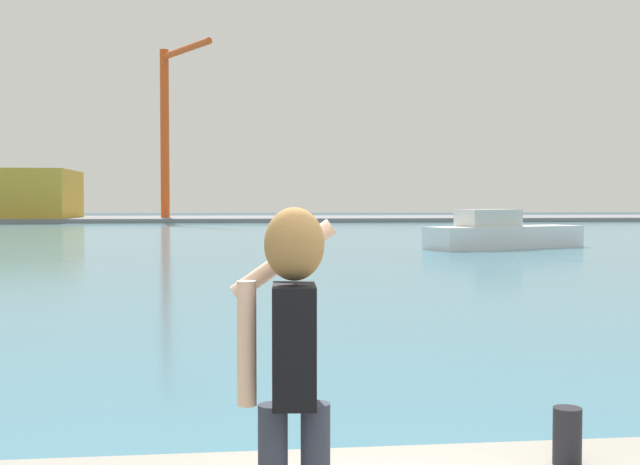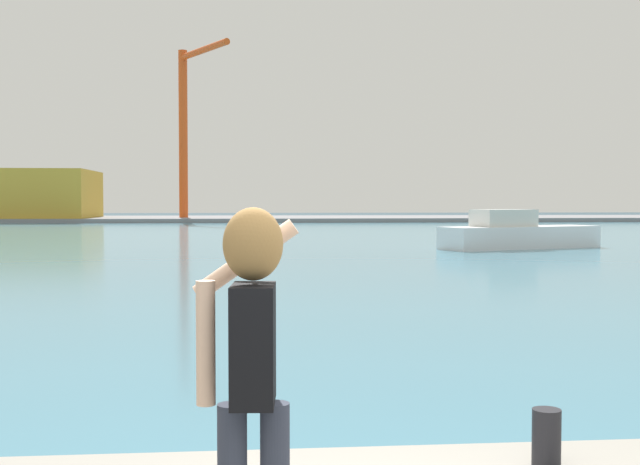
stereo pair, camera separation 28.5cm
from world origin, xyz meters
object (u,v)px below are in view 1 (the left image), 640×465
at_px(harbor_bollard, 567,436).
at_px(warehouse_left, 16,194).
at_px(person_photographer, 292,352).
at_px(boat_moored, 502,234).
at_px(port_crane, 169,116).

relative_size(harbor_bollard, warehouse_left, 0.03).
bearing_deg(person_photographer, warehouse_left, 18.97).
distance_m(person_photographer, harbor_bollard, 2.56).
bearing_deg(boat_moored, harbor_bollard, -129.35).
height_order(harbor_bollard, boat_moored, boat_moored).
bearing_deg(boat_moored, port_crane, 89.34).
relative_size(boat_moored, warehouse_left, 0.64).
bearing_deg(warehouse_left, boat_moored, -56.61).
bearing_deg(person_photographer, port_crane, 8.49).
height_order(person_photographer, port_crane, port_crane).
bearing_deg(warehouse_left, person_photographer, -75.28).
xyz_separation_m(boat_moored, warehouse_left, (-36.52, 55.42, 2.43)).
bearing_deg(warehouse_left, harbor_bollard, -73.87).
relative_size(person_photographer, port_crane, 0.09).
distance_m(harbor_bollard, warehouse_left, 91.65).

